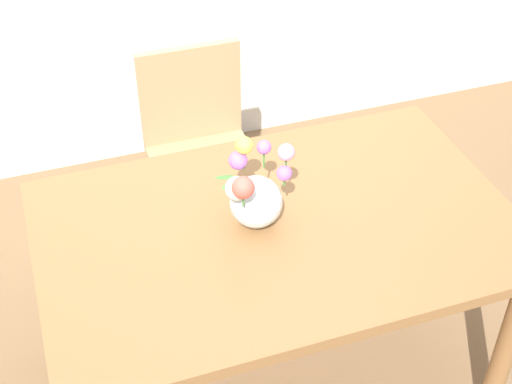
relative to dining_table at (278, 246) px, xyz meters
name	(u,v)px	position (x,y,z in m)	size (l,w,h in m)	color
ground_plane	(274,372)	(0.00, 0.00, -0.65)	(12.00, 12.00, 0.00)	brown
dining_table	(278,246)	(0.00, 0.00, 0.00)	(1.48, 0.94, 0.74)	olive
chair_far	(200,142)	(-0.04, 0.81, -0.13)	(0.42, 0.42, 0.90)	tan
flower_vase	(254,194)	(-0.07, 0.03, 0.20)	(0.23, 0.23, 0.27)	silver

